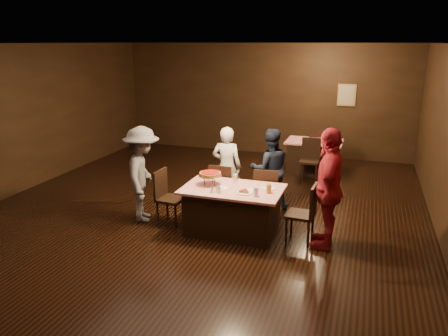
# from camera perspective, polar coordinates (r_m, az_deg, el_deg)

# --- Properties ---
(room) EXTENTS (10.00, 10.04, 3.02)m
(room) POSITION_cam_1_polar(r_m,az_deg,el_deg) (7.38, -3.83, 9.22)
(room) COLOR black
(room) RESTS_ON ground
(main_table) EXTENTS (1.60, 1.00, 0.77)m
(main_table) POSITION_cam_1_polar(r_m,az_deg,el_deg) (7.13, 1.12, -5.56)
(main_table) COLOR #A6180B
(main_table) RESTS_ON ground
(back_table) EXTENTS (1.30, 0.90, 0.77)m
(back_table) POSITION_cam_1_polar(r_m,az_deg,el_deg) (10.64, 11.60, 1.47)
(back_table) COLOR red
(back_table) RESTS_ON ground
(chair_far_left) EXTENTS (0.44, 0.44, 0.95)m
(chair_far_left) POSITION_cam_1_polar(r_m,az_deg,el_deg) (7.89, -0.03, -2.70)
(chair_far_left) COLOR black
(chair_far_left) RESTS_ON ground
(chair_far_right) EXTENTS (0.45, 0.45, 0.95)m
(chair_far_right) POSITION_cam_1_polar(r_m,az_deg,el_deg) (7.69, 5.65, -3.30)
(chair_far_right) COLOR black
(chair_far_right) RESTS_ON ground
(chair_end_left) EXTENTS (0.44, 0.44, 0.95)m
(chair_end_left) POSITION_cam_1_polar(r_m,az_deg,el_deg) (7.48, -6.97, -3.89)
(chair_end_left) COLOR black
(chair_end_left) RESTS_ON ground
(chair_end_right) EXTENTS (0.45, 0.45, 0.95)m
(chair_end_right) POSITION_cam_1_polar(r_m,az_deg,el_deg) (6.88, 9.94, -5.86)
(chair_end_right) COLOR black
(chair_end_right) RESTS_ON ground
(chair_back_near) EXTENTS (0.43, 0.43, 0.95)m
(chair_back_near) POSITION_cam_1_polar(r_m,az_deg,el_deg) (9.95, 11.12, 1.00)
(chair_back_near) COLOR black
(chair_back_near) RESTS_ON ground
(chair_back_far) EXTENTS (0.49, 0.49, 0.95)m
(chair_back_far) POSITION_cam_1_polar(r_m,az_deg,el_deg) (11.20, 12.02, 2.65)
(chair_back_far) COLOR black
(chair_back_far) RESTS_ON ground
(diner_white_jacket) EXTENTS (0.57, 0.39, 1.53)m
(diner_white_jacket) POSITION_cam_1_polar(r_m,az_deg,el_deg) (8.19, 0.36, 0.15)
(diner_white_jacket) COLOR white
(diner_white_jacket) RESTS_ON ground
(diner_navy_hoodie) EXTENTS (0.91, 0.82, 1.52)m
(diner_navy_hoodie) POSITION_cam_1_polar(r_m,az_deg,el_deg) (8.11, 6.01, -0.14)
(diner_navy_hoodie) COLOR #192032
(diner_navy_hoodie) RESTS_ON ground
(diner_grey_knit) EXTENTS (0.96, 1.22, 1.67)m
(diner_grey_knit) POSITION_cam_1_polar(r_m,az_deg,el_deg) (7.63, -10.59, -0.83)
(diner_grey_knit) COLOR slate
(diner_grey_knit) RESTS_ON ground
(diner_red_shirt) EXTENTS (0.46, 1.09, 1.85)m
(diner_red_shirt) POSITION_cam_1_polar(r_m,az_deg,el_deg) (6.68, 13.49, -2.64)
(diner_red_shirt) COLOR #AE1F2D
(diner_red_shirt) RESTS_ON ground
(pizza_stand) EXTENTS (0.38, 0.38, 0.22)m
(pizza_stand) POSITION_cam_1_polar(r_m,az_deg,el_deg) (7.11, -1.82, -0.80)
(pizza_stand) COLOR black
(pizza_stand) RESTS_ON main_table
(plate_with_slice) EXTENTS (0.25, 0.25, 0.06)m
(plate_with_slice) POSITION_cam_1_polar(r_m,az_deg,el_deg) (6.76, 2.70, -3.11)
(plate_with_slice) COLOR white
(plate_with_slice) RESTS_ON main_table
(plate_empty) EXTENTS (0.25, 0.25, 0.01)m
(plate_empty) POSITION_cam_1_polar(r_m,az_deg,el_deg) (7.00, 5.80, -2.65)
(plate_empty) COLOR white
(plate_empty) RESTS_ON main_table
(glass_front_right) EXTENTS (0.08, 0.08, 0.14)m
(glass_front_right) POSITION_cam_1_polar(r_m,az_deg,el_deg) (6.64, 4.21, -3.11)
(glass_front_right) COLOR silver
(glass_front_right) RESTS_ON main_table
(glass_amber) EXTENTS (0.08, 0.08, 0.14)m
(glass_amber) POSITION_cam_1_polar(r_m,az_deg,el_deg) (6.79, 5.85, -2.71)
(glass_amber) COLOR #BF7F26
(glass_amber) RESTS_ON main_table
(glass_back) EXTENTS (0.08, 0.08, 0.14)m
(glass_back) POSITION_cam_1_polar(r_m,az_deg,el_deg) (7.27, 1.47, -1.35)
(glass_back) COLOR silver
(glass_back) RESTS_ON main_table
(condiments) EXTENTS (0.17, 0.10, 0.09)m
(condiments) POSITION_cam_1_polar(r_m,az_deg,el_deg) (6.78, -1.03, -2.82)
(condiments) COLOR silver
(condiments) RESTS_ON main_table
(napkin_center) EXTENTS (0.19, 0.19, 0.01)m
(napkin_center) POSITION_cam_1_polar(r_m,az_deg,el_deg) (6.92, 3.51, -2.86)
(napkin_center) COLOR white
(napkin_center) RESTS_ON main_table
(napkin_left) EXTENTS (0.21, 0.21, 0.01)m
(napkin_left) POSITION_cam_1_polar(r_m,az_deg,el_deg) (7.00, -0.16, -2.61)
(napkin_left) COLOR white
(napkin_left) RESTS_ON main_table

